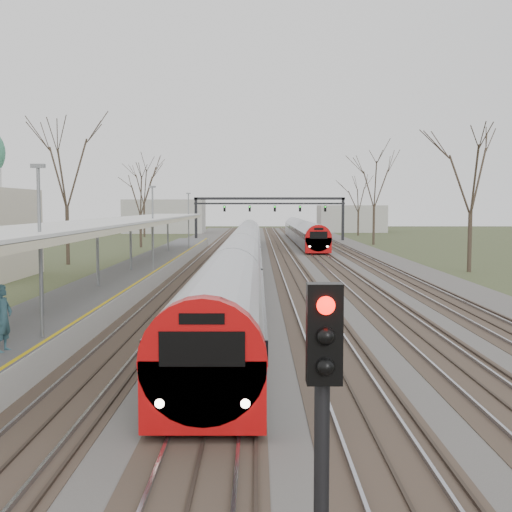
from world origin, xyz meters
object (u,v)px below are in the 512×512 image
at_px(train_near, 244,249).
at_px(train_far, 302,232).
at_px(signal_post, 323,418).

bearing_deg(train_near, train_far, 78.51).
bearing_deg(signal_post, train_near, 92.30).
xyz_separation_m(train_far, signal_post, (-5.25, -77.94, 1.25)).
distance_m(train_near, signal_post, 43.57).
distance_m(train_near, train_far, 35.13).
height_order(train_near, train_far, same).
xyz_separation_m(train_near, signal_post, (1.75, -43.52, 1.25)).
relative_size(train_far, signal_post, 11.03).
height_order(train_near, signal_post, signal_post).
xyz_separation_m(train_near, train_far, (7.00, 34.42, 0.00)).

